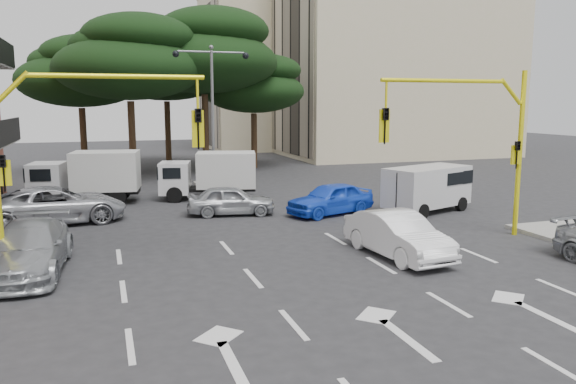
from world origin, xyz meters
name	(u,v)px	position (x,y,z in m)	size (l,w,h in m)	color
ground	(319,272)	(0.00, 0.00, 0.00)	(120.00, 120.00, 0.00)	#28282B
median_strip	(214,189)	(0.00, 16.00, 0.07)	(1.40, 6.00, 0.15)	gray
apartment_beige_near	(395,52)	(19.95, 32.00, 9.35)	(20.20, 12.15, 18.70)	beige
apartment_beige_far	(282,69)	(12.95, 44.00, 8.35)	(16.20, 12.15, 16.70)	beige
pine_left_near	(130,57)	(-3.94, 21.96, 7.60)	(9.15, 9.15, 10.23)	#382616
pine_center	(205,51)	(1.06, 23.96, 8.30)	(9.98, 9.98, 11.16)	#382616
pine_left_far	(81,71)	(-6.94, 25.96, 6.91)	(8.32, 8.32, 9.30)	#382616
pine_right	(255,84)	(5.06, 25.96, 6.22)	(7.49, 7.49, 8.37)	#382616
pine_back	(167,65)	(-0.94, 28.96, 7.60)	(9.15, 9.15, 10.23)	#382616
signal_mast_right	(479,131)	(6.80, 1.99, 3.88)	(5.79, 0.37, 6.00)	#FFF216
signal_mast_left	(65,139)	(-6.80, 1.99, 3.88)	(5.79, 0.37, 6.00)	#FFF216
street_lamp_center	(212,92)	(0.00, 16.00, 5.43)	(4.16, 0.36, 7.77)	slate
car_white_hatch	(398,235)	(2.95, 0.72, 0.71)	(1.51, 4.33, 1.43)	white
car_blue_compact	(330,199)	(3.58, 7.75, 0.70)	(1.64, 4.09, 1.39)	blue
car_silver_wagon	(28,249)	(-8.00, 2.48, 0.73)	(2.03, 5.01, 1.45)	#A2A6AA
car_silver_cross_a	(56,205)	(-7.74, 9.49, 0.76)	(2.53, 5.49, 1.53)	#ADAEB5
car_silver_cross_b	(231,200)	(-0.59, 9.00, 0.65)	(1.53, 3.81, 1.30)	#AAADB2
van_white	(427,189)	(7.92, 6.94, 1.04)	(1.88, 4.15, 2.07)	silver
box_truck_a	(87,178)	(-6.63, 14.00, 1.26)	(2.16, 5.14, 2.53)	silver
box_truck_b	(209,176)	(-0.77, 13.30, 1.20)	(2.04, 4.86, 2.39)	silver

